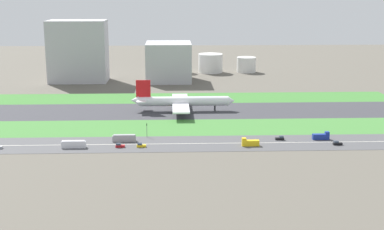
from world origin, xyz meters
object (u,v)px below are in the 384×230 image
bus_1 (73,144)px  bus_0 (124,138)px  traffic_light (147,129)px  car_4 (141,145)px  truck_1 (250,143)px  fuel_tank_centre (210,63)px  hangar_building (169,62)px  fuel_tank_east (246,65)px  car_3 (337,143)px  truck_0 (321,136)px  airliner (181,101)px  car_0 (120,146)px  terminal_building (78,51)px  car_1 (280,138)px  fuel_tank_west (180,64)px

bus_1 → bus_0: bearing=-156.9°
bus_0 → traffic_light: bearing=36.0°
bus_1 → traffic_light: (34.50, 17.99, 2.47)m
car_4 → truck_1: bearing=180.0°
truck_1 → fuel_tank_centre: bearing=-89.5°
fuel_tank_centre → hangar_building: bearing=-130.2°
truck_1 → hangar_building: 196.68m
fuel_tank_east → truck_1: bearing=-97.4°
car_3 → fuel_tank_east: 237.40m
truck_1 → hangar_building: bearing=-78.2°
car_4 → truck_0: truck_0 is taller
airliner → bus_1: size_ratio=5.60×
car_0 → terminal_building: 200.08m
truck_1 → truck_0: 39.19m
car_1 → car_3: size_ratio=1.00×
fuel_tank_west → fuel_tank_east: (60.78, 0.00, -0.51)m
car_3 → hangar_building: (-83.29, 192.00, 14.94)m
bus_1 → airliner: bearing=-124.3°
truck_1 → traffic_light: size_ratio=1.17×
fuel_tank_centre → traffic_light: bearing=-102.5°
bus_0 → fuel_tank_east: bearing=67.8°
terminal_building → fuel_tank_centre: (111.89, 45.00, -16.52)m
car_0 → fuel_tank_west: bearing=-98.0°
bus_1 → traffic_light: 38.99m
truck_1 → traffic_light: 54.05m
truck_1 → truck_0: size_ratio=1.00×
truck_1 → car_0: 63.25m
airliner → truck_1: airliner is taller
car_0 → fuel_tank_east: 255.02m
bus_0 → car_3: size_ratio=2.64×
fuel_tank_west → fuel_tank_centre: (27.85, 0.00, 1.08)m
terminal_building → fuel_tank_west: 96.94m
bus_1 → fuel_tank_west: fuel_tank_west is taller
terminal_building → bus_0: bearing=-74.0°
truck_1 → fuel_tank_west: bearing=-82.8°
truck_1 → terminal_building: terminal_building is taller
car_3 → fuel_tank_centre: size_ratio=0.20×
hangar_building → fuel_tank_centre: 59.36m
fuel_tank_centre → terminal_building: bearing=-158.1°
car_4 → truck_0: bearing=-173.7°
airliner → fuel_tank_centre: bearing=79.3°
airliner → bus_1: (-53.21, -78.00, -4.41)m
fuel_tank_west → truck_1: bearing=-82.8°
truck_1 → bus_1: (-85.39, 0.00, 0.15)m
car_3 → truck_0: truck_0 is taller
car_0 → hangar_building: (23.04, 192.00, 14.94)m
car_3 → fuel_tank_east: fuel_tank_east is taller
car_4 → airliner: bearing=-105.0°
bus_0 → traffic_light: (11.02, 7.99, 2.47)m
car_0 → fuel_tank_west: size_ratio=0.26×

